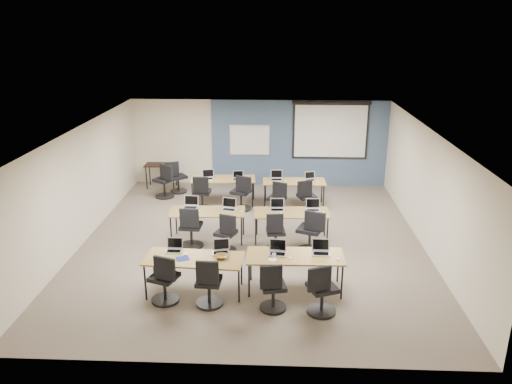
{
  "coord_description": "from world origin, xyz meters",
  "views": [
    {
      "loc": [
        0.57,
        -10.85,
        5.0
      ],
      "look_at": [
        0.08,
        0.4,
        1.12
      ],
      "focal_mm": 35.0,
      "sensor_mm": 36.0,
      "label": 1
    }
  ],
  "objects_px": {
    "task_chair_6": "(275,235)",
    "task_chair_9": "(242,196)",
    "laptop_1": "(221,249)",
    "task_chair_2": "(273,291)",
    "training_table_mid_left": "(207,213)",
    "training_table_back_right": "(294,183)",
    "task_chair_3": "(321,293)",
    "task_chair_5": "(226,236)",
    "task_chair_7": "(311,235)",
    "laptop_8": "(208,177)",
    "utility_table": "(161,167)",
    "laptop_4": "(191,205)",
    "laptop_3": "(321,250)",
    "projector_screen": "(331,127)",
    "spare_chair_b": "(165,184)",
    "laptop_5": "(229,207)",
    "training_table_front_right": "(295,258)",
    "laptop_11": "(310,178)",
    "task_chair_1": "(209,286)",
    "laptop_2": "(278,250)",
    "training_table_back_left": "(223,180)",
    "training_table_mid_right": "(291,214)",
    "whiteboard": "(250,140)",
    "laptop_10": "(277,177)",
    "laptop_7": "(313,207)",
    "spare_chair_a": "(177,180)",
    "task_chair_8": "(202,196)",
    "task_chair_11": "(306,200)",
    "laptop_9": "(238,177)",
    "task_chair_4": "(191,231)",
    "training_table_front_left": "(194,260)",
    "task_chair_0": "(165,283)",
    "task_chair_10": "(278,201)"
  },
  "relations": [
    {
      "from": "task_chair_6",
      "to": "task_chair_9",
      "type": "height_order",
      "value": "task_chair_9"
    },
    {
      "from": "laptop_1",
      "to": "utility_table",
      "type": "bearing_deg",
      "value": 102.38
    },
    {
      "from": "laptop_2",
      "to": "training_table_back_right",
      "type": "bearing_deg",
      "value": 90.91
    },
    {
      "from": "training_table_back_right",
      "to": "laptop_9",
      "type": "distance_m",
      "value": 1.6
    },
    {
      "from": "utility_table",
      "to": "laptop_2",
      "type": "bearing_deg",
      "value": -59.41
    },
    {
      "from": "task_chair_3",
      "to": "laptop_7",
      "type": "height_order",
      "value": "task_chair_3"
    },
    {
      "from": "task_chair_9",
      "to": "laptop_11",
      "type": "relative_size",
      "value": 3.42
    },
    {
      "from": "spare_chair_b",
      "to": "whiteboard",
      "type": "bearing_deg",
      "value": 62.97
    },
    {
      "from": "task_chair_5",
      "to": "task_chair_11",
      "type": "distance_m",
      "value": 3.14
    },
    {
      "from": "projector_screen",
      "to": "spare_chair_b",
      "type": "relative_size",
      "value": 2.31
    },
    {
      "from": "task_chair_7",
      "to": "laptop_8",
      "type": "bearing_deg",
      "value": 152.36
    },
    {
      "from": "laptop_11",
      "to": "spare_chair_a",
      "type": "height_order",
      "value": "spare_chair_a"
    },
    {
      "from": "laptop_3",
      "to": "task_chair_8",
      "type": "bearing_deg",
      "value": 126.84
    },
    {
      "from": "training_table_front_right",
      "to": "laptop_11",
      "type": "relative_size",
      "value": 6.2
    },
    {
      "from": "task_chair_1",
      "to": "laptop_3",
      "type": "bearing_deg",
      "value": 24.34
    },
    {
      "from": "projector_screen",
      "to": "task_chair_10",
      "type": "height_order",
      "value": "projector_screen"
    },
    {
      "from": "training_table_back_left",
      "to": "task_chair_9",
      "type": "bearing_deg",
      "value": -49.15
    },
    {
      "from": "task_chair_2",
      "to": "spare_chair_b",
      "type": "xyz_separation_m",
      "value": [
        -3.27,
        5.98,
        0.03
      ]
    },
    {
      "from": "laptop_4",
      "to": "task_chair_9",
      "type": "xyz_separation_m",
      "value": [
        1.1,
        1.75,
        -0.37
      ]
    },
    {
      "from": "training_table_mid_left",
      "to": "training_table_back_right",
      "type": "height_order",
      "value": "same"
    },
    {
      "from": "training_table_back_left",
      "to": "laptop_5",
      "type": "bearing_deg",
      "value": -84.39
    },
    {
      "from": "laptop_2",
      "to": "task_chair_6",
      "type": "xyz_separation_m",
      "value": [
        -0.05,
        1.63,
        -0.4
      ]
    },
    {
      "from": "task_chair_8",
      "to": "task_chair_11",
      "type": "relative_size",
      "value": 1.01
    },
    {
      "from": "task_chair_0",
      "to": "task_chair_9",
      "type": "relative_size",
      "value": 0.98
    },
    {
      "from": "task_chair_6",
      "to": "task_chair_7",
      "type": "xyz_separation_m",
      "value": [
        0.8,
        -0.06,
        0.05
      ]
    },
    {
      "from": "training_table_mid_left",
      "to": "spare_chair_a",
      "type": "distance_m",
      "value": 3.69
    },
    {
      "from": "laptop_8",
      "to": "task_chair_2",
      "type": "bearing_deg",
      "value": -82.85
    },
    {
      "from": "laptop_8",
      "to": "laptop_3",
      "type": "bearing_deg",
      "value": -70.61
    },
    {
      "from": "projector_screen",
      "to": "spare_chair_a",
      "type": "bearing_deg",
      "value": -169.0
    },
    {
      "from": "laptop_8",
      "to": "laptop_9",
      "type": "height_order",
      "value": "laptop_8"
    },
    {
      "from": "whiteboard",
      "to": "laptop_10",
      "type": "distance_m",
      "value": 2.08
    },
    {
      "from": "laptop_3",
      "to": "spare_chair_a",
      "type": "relative_size",
      "value": 0.34
    },
    {
      "from": "laptop_10",
      "to": "training_table_mid_left",
      "type": "bearing_deg",
      "value": -123.47
    },
    {
      "from": "training_table_front_left",
      "to": "task_chair_5",
      "type": "height_order",
      "value": "task_chair_5"
    },
    {
      "from": "task_chair_6",
      "to": "training_table_front_left",
      "type": "bearing_deg",
      "value": -135.41
    },
    {
      "from": "laptop_7",
      "to": "spare_chair_a",
      "type": "relative_size",
      "value": 0.34
    },
    {
      "from": "task_chair_1",
      "to": "task_chair_5",
      "type": "height_order",
      "value": "task_chair_1"
    },
    {
      "from": "task_chair_4",
      "to": "laptop_1",
      "type": "bearing_deg",
      "value": -59.66
    },
    {
      "from": "training_table_mid_right",
      "to": "task_chair_1",
      "type": "height_order",
      "value": "task_chair_1"
    },
    {
      "from": "laptop_1",
      "to": "task_chair_2",
      "type": "xyz_separation_m",
      "value": [
        1.02,
        -0.86,
        -0.39
      ]
    },
    {
      "from": "task_chair_3",
      "to": "task_chair_5",
      "type": "bearing_deg",
      "value": 106.9
    },
    {
      "from": "task_chair_7",
      "to": "utility_table",
      "type": "bearing_deg",
      "value": 155.7
    },
    {
      "from": "task_chair_10",
      "to": "laptop_7",
      "type": "bearing_deg",
      "value": -38.7
    },
    {
      "from": "laptop_1",
      "to": "laptop_10",
      "type": "bearing_deg",
      "value": 66.98
    },
    {
      "from": "task_chair_3",
      "to": "laptop_5",
      "type": "height_order",
      "value": "task_chair_3"
    },
    {
      "from": "training_table_mid_right",
      "to": "task_chair_4",
      "type": "height_order",
      "value": "task_chair_4"
    },
    {
      "from": "task_chair_3",
      "to": "laptop_7",
      "type": "relative_size",
      "value": 2.95
    },
    {
      "from": "laptop_4",
      "to": "utility_table",
      "type": "bearing_deg",
      "value": 116.42
    },
    {
      "from": "task_chair_0",
      "to": "spare_chair_b",
      "type": "xyz_separation_m",
      "value": [
        -1.27,
        5.81,
        0.02
      ]
    },
    {
      "from": "task_chair_1",
      "to": "laptop_11",
      "type": "distance_m",
      "value": 5.91
    }
  ]
}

